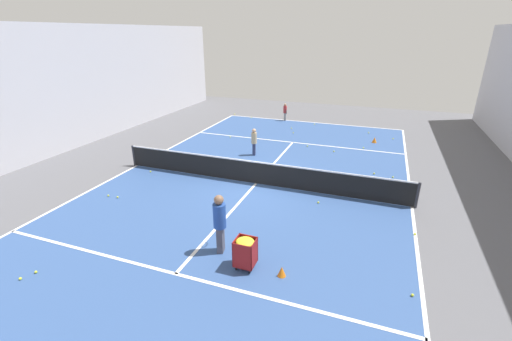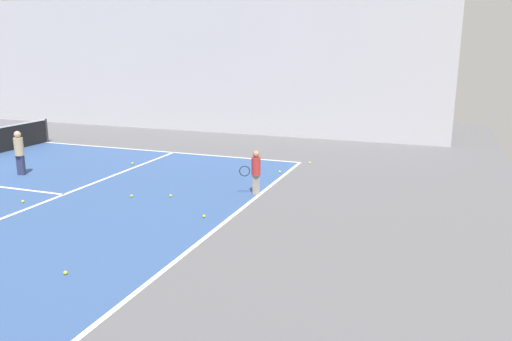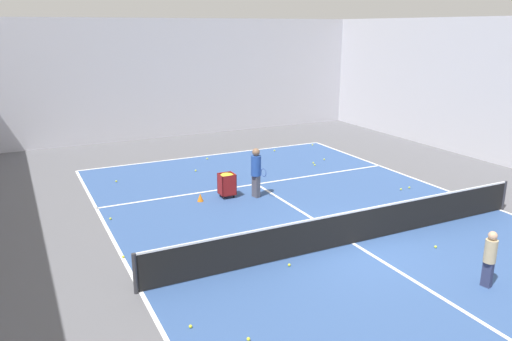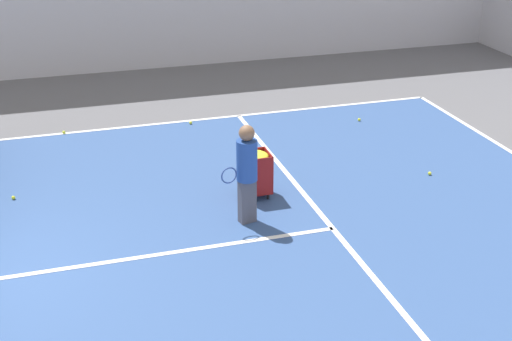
# 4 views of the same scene
# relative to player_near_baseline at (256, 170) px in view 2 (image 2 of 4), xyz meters

# --- Properties ---
(line_baseline_near) EXTENTS (11.60, 0.10, 0.00)m
(line_baseline_near) POSITION_rel_player_near_baseline_xyz_m (-1.78, -0.11, -0.67)
(line_baseline_near) COLOR white
(line_baseline_near) RESTS_ON ground
(line_sideline_right) EXTENTS (0.10, 21.46, 0.00)m
(line_sideline_right) POSITION_rel_player_near_baseline_xyz_m (4.02, 10.61, -0.67)
(line_sideline_right) COLOR white
(line_sideline_right) RESTS_ON ground
(line_service_near) EXTENTS (11.60, 0.10, 0.00)m
(line_service_near) POSITION_rel_player_near_baseline_xyz_m (-1.78, 4.71, -0.67)
(line_service_near) COLOR white
(line_service_near) RESTS_ON ground
(hall_enclosure_right) EXTENTS (0.15, 31.05, 6.08)m
(hall_enclosure_right) POSITION_rel_player_near_baseline_xyz_m (8.74, 10.61, 2.37)
(hall_enclosure_right) COLOR silver
(hall_enclosure_right) RESTS_ON ground
(player_near_baseline) EXTENTS (0.38, 0.55, 1.17)m
(player_near_baseline) POSITION_rel_player_near_baseline_xyz_m (0.00, 0.00, 0.00)
(player_near_baseline) COLOR gray
(player_near_baseline) RESTS_ON ground
(child_midcourt) EXTENTS (0.31, 0.31, 1.34)m
(child_midcourt) POSITION_rel_player_near_baseline_xyz_m (-0.50, 7.39, 0.10)
(child_midcourt) COLOR #2D3351
(child_midcourt) RESTS_ON ground
(tennis_ball_6) EXTENTS (0.07, 0.07, 0.07)m
(tennis_ball_6) POSITION_rel_player_near_baseline_xyz_m (-2.15, 0.45, -0.64)
(tennis_ball_6) COLOR yellow
(tennis_ball_6) RESTS_ON ground
(tennis_ball_8) EXTENTS (0.07, 0.07, 0.07)m
(tennis_ball_8) POSITION_rel_player_near_baseline_xyz_m (-2.70, 5.18, -0.64)
(tennis_ball_8) COLOR yellow
(tennis_ball_8) RESTS_ON ground
(tennis_ball_11) EXTENTS (0.07, 0.07, 0.07)m
(tennis_ball_11) POSITION_rel_player_near_baseline_xyz_m (2.44, 0.10, -0.64)
(tennis_ball_11) COLOR yellow
(tennis_ball_11) RESTS_ON ground
(tennis_ball_13) EXTENTS (0.07, 0.07, 0.07)m
(tennis_ball_13) POSITION_rel_player_near_baseline_xyz_m (-5.62, 1.37, -0.64)
(tennis_ball_13) COLOR yellow
(tennis_ball_13) RESTS_ON ground
(tennis_ball_15) EXTENTS (0.07, 0.07, 0.07)m
(tennis_ball_15) POSITION_rel_player_near_baseline_xyz_m (-1.35, 2.91, -0.64)
(tennis_ball_15) COLOR yellow
(tennis_ball_15) RESTS_ON ground
(tennis_ball_16) EXTENTS (0.07, 0.07, 0.07)m
(tennis_ball_16) POSITION_rel_player_near_baseline_xyz_m (-0.99, 1.97, -0.64)
(tennis_ball_16) COLOR yellow
(tennis_ball_16) RESTS_ON ground
(tennis_ball_18) EXTENTS (0.07, 0.07, 0.07)m
(tennis_ball_18) POSITION_rel_player_near_baseline_xyz_m (1.85, 5.03, -0.64)
(tennis_ball_18) COLOR yellow
(tennis_ball_18) RESTS_ON ground
(tennis_ball_19) EXTENTS (0.07, 0.07, 0.07)m
(tennis_ball_19) POSITION_rel_player_near_baseline_xyz_m (2.95, 11.07, -0.64)
(tennis_ball_19) COLOR yellow
(tennis_ball_19) RESTS_ON ground
(tennis_ball_20) EXTENTS (0.07, 0.07, 0.07)m
(tennis_ball_20) POSITION_rel_player_near_baseline_xyz_m (3.96, -0.47, -0.64)
(tennis_ball_20) COLOR yellow
(tennis_ball_20) RESTS_ON ground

